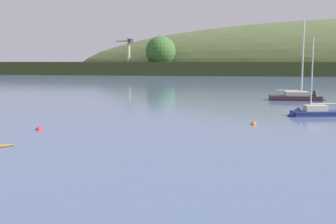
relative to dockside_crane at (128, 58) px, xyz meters
name	(u,v)px	position (x,y,z in m)	size (l,w,h in m)	color
dockside_crane	(128,58)	(0.00, 0.00, 0.00)	(9.28, 5.83, 16.52)	#4C4C51
sailboat_midwater_white	(310,114)	(60.30, -138.25, -7.28)	(6.12, 3.20, 9.25)	navy
sailboat_far_left	(303,99)	(62.00, -119.17, -7.27)	(8.60, 3.60, 13.55)	#232328
mooring_buoy_foreground	(253,124)	(54.17, -145.53, -7.50)	(0.54, 0.54, 0.62)	#EA5B19
mooring_buoy_midchannel	(39,130)	(35.90, -152.02, -7.50)	(0.53, 0.53, 0.61)	red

